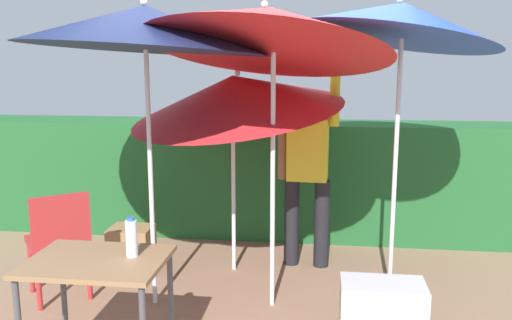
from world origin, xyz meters
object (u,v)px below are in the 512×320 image
Objects in this scene: chair_plastic at (59,238)px; umbrella_yellow at (401,21)px; bottle_water at (131,238)px; umbrella_rainbow at (235,94)px; umbrella_orange at (145,28)px; crate_cardboard at (132,248)px; umbrella_navy at (269,30)px; folding_table at (98,274)px; cooler_box at (382,311)px; person_vendor at (308,167)px.

umbrella_yellow is at bearing 10.14° from chair_plastic.
umbrella_rainbow is at bearing 78.54° from bottle_water.
crate_cardboard is at bearing 122.84° from umbrella_orange.
umbrella_orange reaches higher than bottle_water.
bottle_water is at bearing -68.98° from crate_cardboard.
umbrella_rainbow is 0.90m from umbrella_navy.
umbrella_yellow is 10.41× the size of bottle_water.
umbrella_rainbow is 0.85× the size of umbrella_orange.
bottle_water reaches higher than chair_plastic.
umbrella_navy is 2.03m from folding_table.
umbrella_rainbow is 0.79× the size of umbrella_navy.
cooler_box is at bearing -12.18° from umbrella_orange.
umbrella_rainbow reaches higher than person_vendor.
umbrella_orange is 1.91m from umbrella_yellow.
cooler_box is 0.71× the size of folding_table.
umbrella_navy is 1.49m from person_vendor.
person_vendor reaches higher than chair_plastic.
umbrella_orange is 0.90m from umbrella_navy.
bottle_water is at bearing -117.05° from person_vendor.
umbrella_yellow is 1.33× the size of person_vendor.
chair_plastic is 1.37m from bottle_water.
umbrella_yellow reaches higher than cooler_box.
umbrella_rainbow reaches higher than chair_plastic.
person_vendor is 2.11× the size of chair_plastic.
umbrella_rainbow is at bearing 53.57° from umbrella_orange.
chair_plastic is 1.11× the size of folding_table.
umbrella_yellow reaches higher than umbrella_rainbow.
umbrella_orange is at bearing -167.19° from umbrella_yellow.
umbrella_rainbow is 5.14× the size of crate_cardboard.
chair_plastic is at bearing -152.77° from person_vendor.
umbrella_yellow reaches higher than bottle_water.
chair_plastic is 0.84m from crate_cardboard.
umbrella_orange reaches higher than person_vendor.
crate_cardboard is 1.63× the size of bottle_water.
crate_cardboard is (-1.33, 0.58, -1.92)m from umbrella_navy.
bottle_water is at bearing -78.45° from umbrella_orange.
umbrella_yellow is at bearing -13.00° from umbrella_rainbow.
umbrella_rainbow is at bearing 167.00° from umbrella_yellow.
crate_cardboard is at bearing -169.93° from person_vendor.
cooler_box reaches higher than crate_cardboard.
umbrella_rainbow is 2.14m from cooler_box.
umbrella_rainbow is 3.54× the size of cooler_box.
person_vendor is 3.30× the size of cooler_box.
person_vendor is 7.83× the size of bottle_water.
umbrella_yellow reaches higher than chair_plastic.
umbrella_navy is (0.36, -0.65, 0.51)m from umbrella_rainbow.
umbrella_yellow is at bearing -36.73° from person_vendor.
folding_table is (-0.89, -1.11, -1.45)m from umbrella_navy.
umbrella_orange is at bearing -126.43° from umbrella_rainbow.
umbrella_orange reaches higher than cooler_box.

